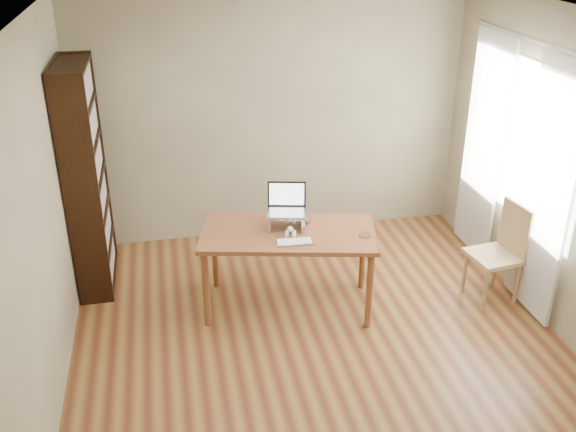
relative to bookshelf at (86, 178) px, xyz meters
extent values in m
cube|color=#582B17|center=(1.83, -1.55, -1.06)|extent=(4.00, 4.50, 0.02)
cube|color=silver|center=(1.83, -1.55, 1.56)|extent=(4.00, 4.50, 0.02)
cube|color=#776750|center=(1.83, 0.71, 0.25)|extent=(4.00, 0.02, 2.60)
cube|color=#776750|center=(-0.18, -1.55, 0.25)|extent=(0.02, 4.50, 2.60)
cube|color=white|center=(3.81, -0.75, 0.35)|extent=(0.01, 1.80, 1.40)
cube|color=black|center=(-0.01, -0.43, 0.00)|extent=(0.30, 0.04, 2.10)
cube|color=black|center=(-0.01, 0.43, 0.00)|extent=(0.30, 0.04, 2.10)
cube|color=black|center=(-0.15, 0.00, 0.00)|extent=(0.02, 0.90, 2.10)
cube|color=black|center=(-0.01, 0.00, -1.02)|extent=(0.30, 0.84, 0.02)
cube|color=black|center=(0.02, 0.00, -0.85)|extent=(0.20, 0.78, 0.28)
cube|color=black|center=(-0.01, 0.00, -0.68)|extent=(0.30, 0.84, 0.03)
cube|color=black|center=(0.02, 0.00, -0.51)|extent=(0.20, 0.78, 0.28)
cube|color=black|center=(-0.01, 0.00, -0.34)|extent=(0.30, 0.84, 0.02)
cube|color=black|center=(0.02, 0.00, -0.17)|extent=(0.20, 0.78, 0.28)
cube|color=black|center=(-0.01, 0.00, 0.00)|extent=(0.30, 0.84, 0.02)
cube|color=black|center=(0.02, 0.00, 0.17)|extent=(0.20, 0.78, 0.28)
cube|color=black|center=(-0.01, 0.00, 0.34)|extent=(0.30, 0.84, 0.02)
cube|color=black|center=(0.02, 0.00, 0.51)|extent=(0.20, 0.78, 0.28)
cube|color=black|center=(-0.01, 0.00, 0.68)|extent=(0.30, 0.84, 0.02)
cube|color=black|center=(0.02, 0.00, 0.85)|extent=(0.20, 0.78, 0.28)
cube|color=black|center=(-0.01, 0.00, 1.02)|extent=(0.30, 0.84, 0.03)
cube|color=white|center=(3.75, -1.30, 0.10)|extent=(0.03, 0.70, 2.20)
cube|color=white|center=(3.75, -0.20, 0.10)|extent=(0.03, 0.70, 2.20)
cylinder|color=silver|center=(3.75, -0.75, 1.23)|extent=(0.03, 1.90, 0.03)
cube|color=brown|center=(1.69, -0.81, -0.32)|extent=(1.62, 1.05, 0.04)
cylinder|color=brown|center=(1.01, -0.50, -0.70)|extent=(0.06, 0.06, 0.71)
cylinder|color=brown|center=(2.38, -0.50, -0.70)|extent=(0.06, 0.06, 0.71)
cylinder|color=brown|center=(1.01, -1.12, -0.70)|extent=(0.06, 0.06, 0.71)
cylinder|color=brown|center=(2.38, -1.12, -0.70)|extent=(0.06, 0.06, 0.71)
cube|color=silver|center=(1.55, -0.73, -0.24)|extent=(0.03, 0.25, 0.12)
cube|color=silver|center=(1.84, -0.73, -0.24)|extent=(0.03, 0.25, 0.12)
cube|color=silver|center=(1.69, -0.73, -0.17)|extent=(0.32, 0.25, 0.01)
cube|color=silver|center=(1.69, -0.73, -0.16)|extent=(0.37, 0.30, 0.02)
cube|color=black|center=(1.69, -0.60, -0.04)|extent=(0.33, 0.12, 0.22)
cube|color=white|center=(1.69, -0.60, -0.04)|extent=(0.30, 0.10, 0.19)
cube|color=silver|center=(1.70, -1.03, -0.29)|extent=(0.31, 0.15, 0.02)
cube|color=white|center=(1.70, -1.03, -0.28)|extent=(0.29, 0.13, 0.00)
cylinder|color=brown|center=(2.32, -1.01, -0.30)|extent=(0.11, 0.11, 0.01)
ellipsoid|color=#4E473D|center=(1.73, -0.70, -0.23)|extent=(0.19, 0.42, 0.14)
ellipsoid|color=#4E473D|center=(1.73, -0.59, -0.23)|extent=(0.17, 0.18, 0.13)
ellipsoid|color=#4E473D|center=(1.73, -0.89, -0.21)|extent=(0.11, 0.11, 0.10)
ellipsoid|color=white|center=(1.73, -0.85, -0.24)|extent=(0.10, 0.10, 0.09)
sphere|color=white|center=(1.73, -0.93, -0.22)|extent=(0.05, 0.05, 0.05)
cone|color=#4E473D|center=(1.70, -0.89, -0.16)|extent=(0.04, 0.04, 0.05)
cone|color=#4E473D|center=(1.76, -0.89, -0.16)|extent=(0.04, 0.04, 0.05)
cylinder|color=white|center=(1.70, -0.90, -0.28)|extent=(0.03, 0.10, 0.03)
cylinder|color=white|center=(1.76, -0.90, -0.28)|extent=(0.03, 0.10, 0.03)
cylinder|color=#4E473D|center=(1.82, -0.57, -0.28)|extent=(0.15, 0.23, 0.03)
cube|color=#A38459|center=(3.52, -1.06, -0.61)|extent=(0.46, 0.46, 0.04)
cylinder|color=#A38459|center=(3.36, -1.22, -0.83)|extent=(0.04, 0.04, 0.44)
cylinder|color=#A38459|center=(3.69, -1.22, -0.83)|extent=(0.04, 0.04, 0.44)
cylinder|color=#A38459|center=(3.36, -0.90, -0.83)|extent=(0.04, 0.04, 0.44)
cylinder|color=#A38459|center=(3.69, -0.90, -0.83)|extent=(0.04, 0.04, 0.44)
cube|color=#A38459|center=(3.71, -1.06, -0.37)|extent=(0.08, 0.39, 0.49)
camera|label=1|loc=(0.72, -5.61, 2.20)|focal=40.00mm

